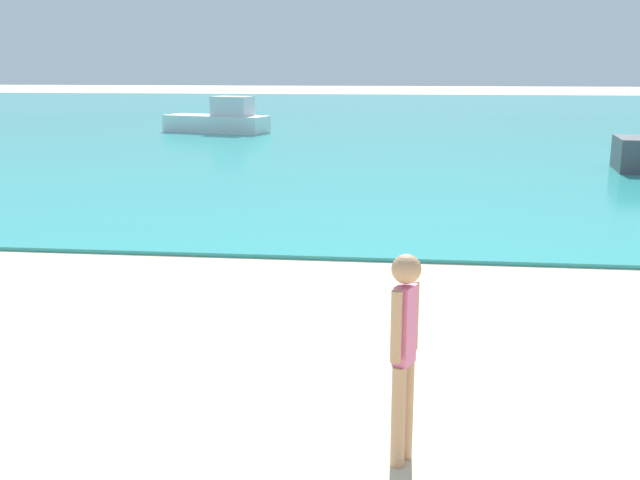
% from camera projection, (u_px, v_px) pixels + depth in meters
% --- Properties ---
extents(water, '(160.00, 60.00, 0.06)m').
position_uv_depth(water, '(384.00, 117.00, 39.75)').
color(water, teal).
rests_on(water, ground).
extents(person_standing, '(0.20, 0.33, 1.54)m').
position_uv_depth(person_standing, '(404.00, 347.00, 5.11)').
color(person_standing, tan).
rests_on(person_standing, ground).
extents(boat_far, '(4.54, 2.54, 1.47)m').
position_uv_depth(boat_far, '(220.00, 120.00, 30.18)').
color(boat_far, white).
rests_on(boat_far, water).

